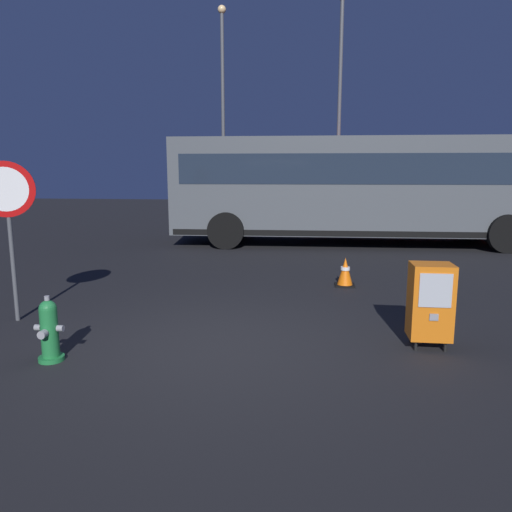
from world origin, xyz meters
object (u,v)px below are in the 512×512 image
fire_hydrant (49,330)px  traffic_cone (345,272)px  stop_sign (7,208)px  street_light_near_left (223,103)px  street_light_near_right (340,97)px  newspaper_box_primary (430,301)px  bus_far (437,182)px  bus_near (359,185)px

fire_hydrant → traffic_cone: bearing=48.8°
fire_hydrant → traffic_cone: (3.50, 3.99, -0.09)m
stop_sign → street_light_near_left: street_light_near_left is taller
fire_hydrant → street_light_near_right: (3.80, 13.88, 4.43)m
fire_hydrant → street_light_near_right: 15.05m
traffic_cone → newspaper_box_primary: bearing=-75.6°
bus_far → street_light_near_right: (-3.69, -0.18, 3.07)m
traffic_cone → bus_far: size_ratio=0.05×
stop_sign → street_light_near_right: (5.06, 12.55, 3.18)m
traffic_cone → bus_near: bus_near is taller
newspaper_box_primary → street_light_near_right: bearing=92.2°
stop_sign → bus_near: 9.71m
newspaper_box_primary → street_light_near_left: bearing=109.9°
fire_hydrant → newspaper_box_primary: bearing=12.2°
newspaper_box_primary → bus_far: 13.56m
fire_hydrant → street_light_near_right: bearing=74.7°
fire_hydrant → street_light_near_right: street_light_near_right is taller
newspaper_box_primary → bus_near: bearing=90.7°
fire_hydrant → stop_sign: size_ratio=0.33×
bus_far → street_light_near_right: street_light_near_right is taller
bus_near → newspaper_box_primary: bearing=-90.9°
street_light_near_left → bus_far: bearing=-4.8°
traffic_cone → bus_near: bearing=82.7°
stop_sign → street_light_near_left: bearing=87.7°
bus_near → street_light_near_right: street_light_near_right is taller
bus_far → street_light_near_left: street_light_near_left is taller
bus_far → newspaper_box_primary: bearing=-109.0°
fire_hydrant → stop_sign: 2.22m
newspaper_box_primary → street_light_near_right: 13.63m
bus_near → stop_sign: bearing=-125.7°
bus_far → street_light_near_left: (-8.21, 0.69, 3.06)m
traffic_cone → street_light_near_left: (-4.22, 10.75, 4.51)m
newspaper_box_primary → stop_sign: (-5.55, 0.41, 1.03)m
stop_sign → bus_near: bus_near is taller
newspaper_box_primary → traffic_cone: 3.18m
traffic_cone → bus_far: bearing=68.4°
stop_sign → bus_far: 15.44m
fire_hydrant → street_light_near_left: 15.41m
bus_near → street_light_near_left: street_light_near_left is taller
stop_sign → bus_near: size_ratio=0.21×
stop_sign → street_light_near_right: 13.89m
traffic_cone → stop_sign: bearing=-150.8°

